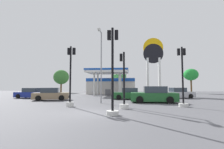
{
  "coord_description": "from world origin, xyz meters",
  "views": [
    {
      "loc": [
        2.41,
        -10.29,
        1.66
      ],
      "look_at": [
        -0.67,
        18.36,
        3.67
      ],
      "focal_mm": 26.76,
      "sensor_mm": 36.0,
      "label": 1
    }
  ],
  "objects_px": {
    "car_1": "(179,93)",
    "traffic_signal_1": "(70,82)",
    "car_4": "(129,94)",
    "tree_0": "(61,77)",
    "car_2": "(30,94)",
    "tree_2": "(191,75)",
    "station_pole_sign": "(153,59)",
    "tree_1": "(120,76)",
    "corner_streetlamp": "(101,60)",
    "traffic_signal_2": "(113,80)",
    "traffic_signal_0": "(124,91)",
    "traffic_signal_3": "(183,84)",
    "car_0": "(51,95)",
    "car_3": "(154,95)"
  },
  "relations": [
    {
      "from": "traffic_signal_0",
      "to": "traffic_signal_3",
      "type": "height_order",
      "value": "traffic_signal_3"
    },
    {
      "from": "traffic_signal_0",
      "to": "traffic_signal_1",
      "type": "distance_m",
      "value": 4.53
    },
    {
      "from": "tree_2",
      "to": "tree_0",
      "type": "bearing_deg",
      "value": 177.56
    },
    {
      "from": "tree_1",
      "to": "car_2",
      "type": "bearing_deg",
      "value": -122.36
    },
    {
      "from": "car_1",
      "to": "corner_streetlamp",
      "type": "relative_size",
      "value": 0.61
    },
    {
      "from": "traffic_signal_0",
      "to": "corner_streetlamp",
      "type": "bearing_deg",
      "value": 124.16
    },
    {
      "from": "car_2",
      "to": "traffic_signal_3",
      "type": "height_order",
      "value": "traffic_signal_3"
    },
    {
      "from": "tree_2",
      "to": "corner_streetlamp",
      "type": "bearing_deg",
      "value": -124.96
    },
    {
      "from": "station_pole_sign",
      "to": "car_1",
      "type": "xyz_separation_m",
      "value": [
        2.41,
        -6.72,
        -5.88
      ]
    },
    {
      "from": "traffic_signal_2",
      "to": "tree_0",
      "type": "height_order",
      "value": "tree_0"
    },
    {
      "from": "car_2",
      "to": "car_0",
      "type": "bearing_deg",
      "value": -33.06
    },
    {
      "from": "traffic_signal_1",
      "to": "car_1",
      "type": "bearing_deg",
      "value": 43.11
    },
    {
      "from": "traffic_signal_2",
      "to": "traffic_signal_3",
      "type": "distance_m",
      "value": 6.92
    },
    {
      "from": "car_3",
      "to": "corner_streetlamp",
      "type": "height_order",
      "value": "corner_streetlamp"
    },
    {
      "from": "tree_0",
      "to": "tree_2",
      "type": "height_order",
      "value": "tree_0"
    },
    {
      "from": "car_3",
      "to": "car_0",
      "type": "bearing_deg",
      "value": 171.9
    },
    {
      "from": "traffic_signal_0",
      "to": "traffic_signal_2",
      "type": "relative_size",
      "value": 0.83
    },
    {
      "from": "car_0",
      "to": "car_4",
      "type": "bearing_deg",
      "value": 14.51
    },
    {
      "from": "car_1",
      "to": "tree_0",
      "type": "distance_m",
      "value": 29.78
    },
    {
      "from": "traffic_signal_0",
      "to": "tree_2",
      "type": "bearing_deg",
      "value": 62.26
    },
    {
      "from": "station_pole_sign",
      "to": "car_4",
      "type": "xyz_separation_m",
      "value": [
        -4.46,
        -9.42,
        -5.89
      ]
    },
    {
      "from": "car_4",
      "to": "tree_1",
      "type": "bearing_deg",
      "value": 96.97
    },
    {
      "from": "traffic_signal_1",
      "to": "tree_0",
      "type": "distance_m",
      "value": 30.63
    },
    {
      "from": "car_0",
      "to": "traffic_signal_0",
      "type": "relative_size",
      "value": 1.04
    },
    {
      "from": "station_pole_sign",
      "to": "tree_1",
      "type": "relative_size",
      "value": 1.92
    },
    {
      "from": "car_4",
      "to": "tree_0",
      "type": "distance_m",
      "value": 26.46
    },
    {
      "from": "car_1",
      "to": "corner_streetlamp",
      "type": "bearing_deg",
      "value": -139.13
    },
    {
      "from": "car_0",
      "to": "tree_0",
      "type": "xyz_separation_m",
      "value": [
        -8.21,
        22.07,
        3.31
      ]
    },
    {
      "from": "car_1",
      "to": "traffic_signal_1",
      "type": "xyz_separation_m",
      "value": [
        -11.56,
        -10.82,
        1.32
      ]
    },
    {
      "from": "traffic_signal_2",
      "to": "tree_2",
      "type": "bearing_deg",
      "value": 63.65
    },
    {
      "from": "corner_streetlamp",
      "to": "traffic_signal_0",
      "type": "bearing_deg",
      "value": -55.84
    },
    {
      "from": "car_1",
      "to": "tree_1",
      "type": "height_order",
      "value": "tree_1"
    },
    {
      "from": "tree_0",
      "to": "corner_streetlamp",
      "type": "height_order",
      "value": "corner_streetlamp"
    },
    {
      "from": "station_pole_sign",
      "to": "car_4",
      "type": "distance_m",
      "value": 11.97
    },
    {
      "from": "station_pole_sign",
      "to": "car_2",
      "type": "relative_size",
      "value": 2.65
    },
    {
      "from": "car_3",
      "to": "car_2",
      "type": "bearing_deg",
      "value": 164.23
    },
    {
      "from": "car_2",
      "to": "car_4",
      "type": "bearing_deg",
      "value": -2.24
    },
    {
      "from": "tree_2",
      "to": "car_4",
      "type": "bearing_deg",
      "value": -127.47
    },
    {
      "from": "traffic_signal_3",
      "to": "tree_2",
      "type": "bearing_deg",
      "value": 69.4
    },
    {
      "from": "car_1",
      "to": "traffic_signal_0",
      "type": "xyz_separation_m",
      "value": [
        -7.16,
        -11.66,
        0.62
      ]
    },
    {
      "from": "car_2",
      "to": "tree_2",
      "type": "relative_size",
      "value": 0.7
    },
    {
      "from": "car_4",
      "to": "tree_0",
      "type": "xyz_separation_m",
      "value": [
        -17.35,
        19.7,
        3.32
      ]
    },
    {
      "from": "traffic_signal_0",
      "to": "traffic_signal_1",
      "type": "relative_size",
      "value": 0.85
    },
    {
      "from": "traffic_signal_3",
      "to": "corner_streetlamp",
      "type": "relative_size",
      "value": 0.7
    },
    {
      "from": "tree_2",
      "to": "corner_streetlamp",
      "type": "distance_m",
      "value": 29.13
    },
    {
      "from": "station_pole_sign",
      "to": "traffic_signal_0",
      "type": "xyz_separation_m",
      "value": [
        -4.75,
        -18.38,
        -5.26
      ]
    },
    {
      "from": "traffic_signal_3",
      "to": "traffic_signal_0",
      "type": "bearing_deg",
      "value": -160.32
    },
    {
      "from": "car_1",
      "to": "tree_2",
      "type": "bearing_deg",
      "value": 65.31
    },
    {
      "from": "car_4",
      "to": "traffic_signal_1",
      "type": "bearing_deg",
      "value": -120.0
    },
    {
      "from": "car_0",
      "to": "car_4",
      "type": "relative_size",
      "value": 1.06
    }
  ]
}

